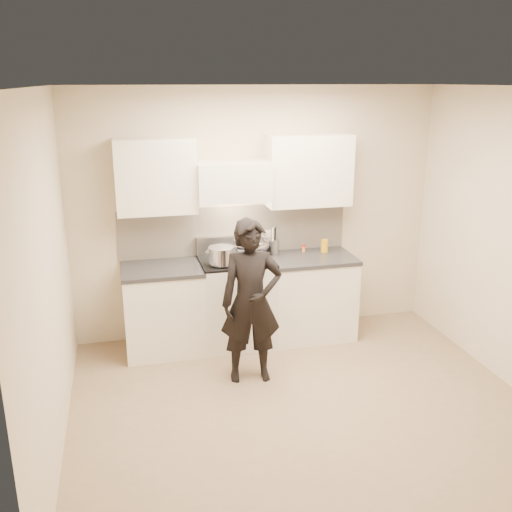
% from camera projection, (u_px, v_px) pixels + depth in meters
% --- Properties ---
extents(ground_plane, '(4.00, 4.00, 0.00)m').
position_uv_depth(ground_plane, '(303.00, 407.00, 5.00)').
color(ground_plane, '#856C52').
extents(room_shell, '(4.04, 3.54, 2.70)m').
position_uv_depth(room_shell, '(288.00, 221.00, 4.86)').
color(room_shell, beige).
rests_on(room_shell, ground).
extents(stove, '(0.76, 0.65, 0.96)m').
position_uv_depth(stove, '(237.00, 301.00, 6.12)').
color(stove, beige).
rests_on(stove, ground).
extents(counter_right, '(0.92, 0.67, 0.92)m').
position_uv_depth(counter_right, '(310.00, 296.00, 6.31)').
color(counter_right, beige).
rests_on(counter_right, ground).
extents(counter_left, '(0.82, 0.67, 0.92)m').
position_uv_depth(counter_left, '(164.00, 309.00, 5.95)').
color(counter_left, beige).
rests_on(counter_left, ground).
extents(wok, '(0.40, 0.49, 0.32)m').
position_uv_depth(wok, '(252.00, 244.00, 6.10)').
color(wok, silver).
rests_on(wok, stove).
extents(stock_pot, '(0.35, 0.34, 0.17)m').
position_uv_depth(stock_pot, '(221.00, 255.00, 5.77)').
color(stock_pot, silver).
rests_on(stock_pot, stove).
extents(utensil_crock, '(0.12, 0.12, 0.31)m').
position_uv_depth(utensil_crock, '(274.00, 246.00, 6.20)').
color(utensil_crock, '#9D9D9D').
rests_on(utensil_crock, counter_right).
extents(spice_jar, '(0.04, 0.04, 0.08)m').
position_uv_depth(spice_jar, '(304.00, 248.00, 6.31)').
color(spice_jar, orange).
rests_on(spice_jar, counter_right).
extents(oil_glass, '(0.08, 0.08, 0.14)m').
position_uv_depth(oil_glass, '(324.00, 246.00, 6.31)').
color(oil_glass, '#CB8E12').
rests_on(oil_glass, counter_right).
extents(person, '(0.60, 0.42, 1.57)m').
position_uv_depth(person, '(251.00, 302.00, 5.27)').
color(person, black).
rests_on(person, ground).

